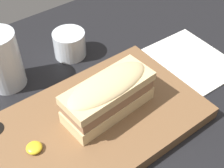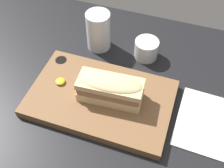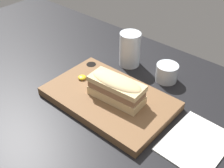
% 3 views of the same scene
% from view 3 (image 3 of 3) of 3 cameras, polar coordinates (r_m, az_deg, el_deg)
% --- Properties ---
extents(dining_table, '(1.92, 0.94, 0.02)m').
position_cam_3_polar(dining_table, '(0.85, -1.23, -6.37)').
color(dining_table, black).
rests_on(dining_table, ground).
extents(serving_board, '(0.39, 0.25, 0.03)m').
position_cam_3_polar(serving_board, '(0.88, -0.65, -2.88)').
color(serving_board, brown).
rests_on(serving_board, dining_table).
extents(sandwich, '(0.18, 0.08, 0.08)m').
position_cam_3_polar(sandwich, '(0.83, 0.87, -0.75)').
color(sandwich, '#DBBC84').
rests_on(sandwich, serving_board).
extents(mustard_dollop, '(0.03, 0.03, 0.01)m').
position_cam_3_polar(mustard_dollop, '(0.94, -6.10, 1.35)').
color(mustard_dollop, gold).
rests_on(mustard_dollop, serving_board).
extents(water_glass, '(0.08, 0.08, 0.13)m').
position_cam_3_polar(water_glass, '(1.03, 3.63, 6.66)').
color(water_glass, silver).
rests_on(water_glass, dining_table).
extents(wine_glass, '(0.07, 0.07, 0.06)m').
position_cam_3_polar(wine_glass, '(0.98, 11.04, 2.13)').
color(wine_glass, silver).
rests_on(wine_glass, dining_table).
extents(napkin, '(0.15, 0.20, 0.00)m').
position_cam_3_polar(napkin, '(0.79, 16.69, -11.39)').
color(napkin, white).
rests_on(napkin, dining_table).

